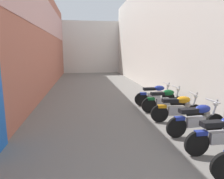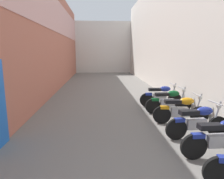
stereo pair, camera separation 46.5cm
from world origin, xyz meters
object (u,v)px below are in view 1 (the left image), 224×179
(motorcycle_sixth, at_px, (178,108))
(motorcycle_eighth, at_px, (155,94))
(motorcycle_fourth, at_px, (222,134))
(motorcycle_fifth, at_px, (197,119))
(motorcycle_seventh, at_px, (164,100))

(motorcycle_sixth, relative_size, motorcycle_eighth, 1.00)
(motorcycle_sixth, bearing_deg, motorcycle_eighth, 90.00)
(motorcycle_fourth, bearing_deg, motorcycle_fifth, 90.00)
(motorcycle_eighth, bearing_deg, motorcycle_sixth, -90.00)
(motorcycle_fourth, xyz_separation_m, motorcycle_seventh, (-0.00, 3.47, 0.00))
(motorcycle_seventh, bearing_deg, motorcycle_eighth, 90.00)
(motorcycle_fourth, bearing_deg, motorcycle_sixth, 90.00)
(motorcycle_seventh, height_order, motorcycle_eighth, same)
(motorcycle_fourth, distance_m, motorcycle_seventh, 3.47)
(motorcycle_sixth, relative_size, motorcycle_seventh, 1.00)
(motorcycle_fourth, distance_m, motorcycle_fifth, 1.09)
(motorcycle_fifth, height_order, motorcycle_eighth, same)
(motorcycle_sixth, xyz_separation_m, motorcycle_eighth, (0.00, 2.22, 0.00))
(motorcycle_eighth, bearing_deg, motorcycle_fifth, -90.00)
(motorcycle_sixth, height_order, motorcycle_eighth, same)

